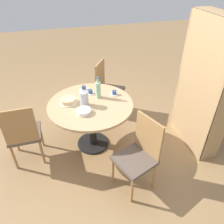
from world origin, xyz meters
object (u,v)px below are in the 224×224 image
chair_a (24,133)px  bookshelf (203,90)px  water_bottle (98,89)px  chair_b (139,154)px  cup_b (84,88)px  cake_main (68,101)px  chair_c (107,87)px  cup_a (114,93)px  cup_c (90,92)px  coffee_pot (84,98)px

chair_a → bookshelf: size_ratio=0.51×
chair_a → water_bottle: (-0.21, 1.06, 0.38)m
chair_b → cup_b: bearing=177.5°
chair_a → cake_main: bearing=-165.1°
bookshelf → water_bottle: bearing=72.4°
water_bottle → chair_a: bearing=-78.6°
chair_b → chair_c: 1.65m
water_bottle → cup_a: size_ratio=2.70×
cake_main → cup_c: bearing=115.6°
chair_b → cup_c: (-1.09, -0.35, 0.27)m
coffee_pot → chair_b: bearing=30.9°
water_bottle → cup_a: 0.26m
coffee_pot → cup_a: (-0.16, 0.46, -0.09)m
chair_a → chair_b: 1.52m
cup_c → cup_a: bearing=70.6°
coffee_pot → chair_a: bearing=-85.6°
chair_a → cake_main: size_ratio=4.07×
bookshelf → cup_c: size_ratio=16.09×
chair_a → cake_main: 0.72m
cup_b → cup_c: size_ratio=1.00×
bookshelf → cup_a: bookshelf is taller
chair_b → bookshelf: size_ratio=0.51×
chair_c → cake_main: 1.06m
chair_a → water_bottle: water_bottle is taller
chair_b → bookshelf: bookshelf is taller
chair_a → cup_c: (-0.34, 0.97, 0.27)m
chair_b → cup_a: 1.01m
bookshelf → water_bottle: bookshelf is taller
chair_a → cup_a: chair_a is taller
cup_c → cake_main: bearing=-64.4°
coffee_pot → cup_a: size_ratio=2.08×
chair_a → cup_a: bearing=-171.1°
bookshelf → cup_b: bookshelf is taller
chair_c → cup_a: (0.67, -0.07, 0.27)m
chair_a → chair_c: same height
chair_c → cup_b: chair_c is taller
chair_b → cake_main: 1.19m
bookshelf → chair_a: bearing=84.8°
water_bottle → chair_b: bearing=15.2°
chair_a → cup_b: chair_a is taller
chair_c → cup_a: 0.73m
coffee_pot → cup_c: (-0.28, 0.13, -0.09)m
chair_a → water_bottle: 1.15m
water_bottle → cake_main: (0.03, -0.43, -0.09)m
water_bottle → cup_a: (-0.01, 0.24, -0.10)m
chair_b → cup_a: (-0.98, -0.02, 0.27)m
bookshelf → cake_main: 1.84m
chair_a → chair_c: (-0.90, 1.37, 0.00)m
coffee_pot → cup_b: size_ratio=2.08×
chair_a → coffee_pot: (-0.07, 0.84, 0.36)m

